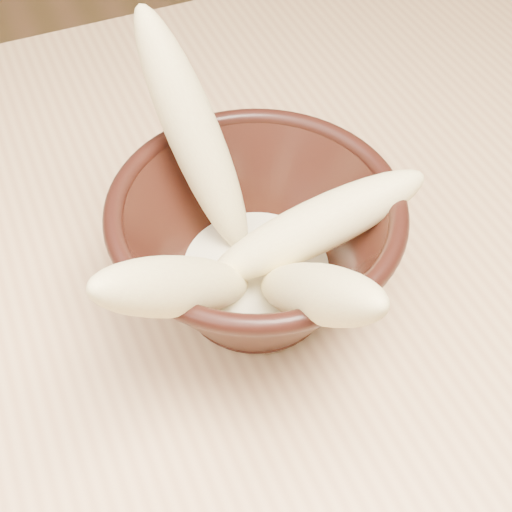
# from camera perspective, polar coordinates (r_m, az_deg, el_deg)

# --- Properties ---
(table) EXTENTS (1.20, 0.80, 0.75)m
(table) POSITION_cam_1_polar(r_m,az_deg,el_deg) (0.64, -2.75, -5.90)
(table) COLOR #E3B67D
(table) RESTS_ON ground
(bowl) EXTENTS (0.20, 0.20, 0.11)m
(bowl) POSITION_cam_1_polar(r_m,az_deg,el_deg) (0.51, 0.00, 0.70)
(bowl) COLOR black
(bowl) RESTS_ON table
(milk_puddle) EXTENTS (0.12, 0.12, 0.02)m
(milk_puddle) POSITION_cam_1_polar(r_m,az_deg,el_deg) (0.53, 0.00, -1.25)
(milk_puddle) COLOR beige
(milk_puddle) RESTS_ON bowl
(banana_upright) EXTENTS (0.08, 0.14, 0.18)m
(banana_upright) POSITION_cam_1_polar(r_m,az_deg,el_deg) (0.51, -4.96, 9.60)
(banana_upright) COLOR #E0C684
(banana_upright) RESTS_ON bowl
(banana_left) EXTENTS (0.15, 0.11, 0.16)m
(banana_left) POSITION_cam_1_polar(r_m,az_deg,el_deg) (0.43, -6.04, -2.43)
(banana_left) COLOR #E0C684
(banana_left) RESTS_ON bowl
(banana_across) EXTENTS (0.17, 0.06, 0.09)m
(banana_across) POSITION_cam_1_polar(r_m,az_deg,el_deg) (0.49, 4.83, 2.37)
(banana_across) COLOR #E0C684
(banana_across) RESTS_ON bowl
(banana_front) EXTENTS (0.05, 0.15, 0.15)m
(banana_front) POSITION_cam_1_polar(r_m,az_deg,el_deg) (0.44, 4.77, -3.00)
(banana_front) COLOR #E0C684
(banana_front) RESTS_ON bowl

